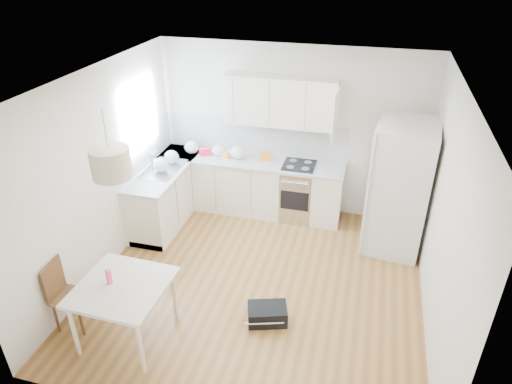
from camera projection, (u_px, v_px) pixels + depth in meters
floor at (258, 283)px, 6.07m from camera, size 4.20×4.20×0.00m
ceiling at (258, 82)px, 4.76m from camera, size 4.20×4.20×0.00m
wall_back at (291, 131)px, 7.19m from camera, size 4.20×0.00×4.20m
wall_left at (101, 174)px, 5.88m from camera, size 0.00×4.20×4.20m
wall_right at (445, 219)px, 4.95m from camera, size 0.00×4.20×4.20m
window_glassblock at (140, 116)px, 6.66m from camera, size 0.02×1.00×1.00m
cabinets_back at (250, 186)px, 7.51m from camera, size 3.00×0.60×0.88m
cabinets_left at (168, 194)px, 7.27m from camera, size 0.60×1.80×0.88m
counter_back at (250, 161)px, 7.29m from camera, size 3.02×0.64×0.04m
counter_left at (165, 169)px, 7.05m from camera, size 0.64×1.82×0.04m
backsplash_back at (254, 136)px, 7.39m from camera, size 3.00×0.01×0.58m
backsplash_left at (145, 148)px, 6.96m from camera, size 0.01×1.80×0.58m
upper_cabinets at (281, 102)px, 6.84m from camera, size 1.70×0.32×0.75m
range_oven at (298, 192)px, 7.34m from camera, size 0.50×0.61×0.88m
sink at (163, 169)px, 7.00m from camera, size 0.50×0.80×0.16m
refrigerator at (400, 188)px, 6.41m from camera, size 0.99×1.03×1.90m
dining_table at (123, 291)px, 4.94m from camera, size 0.98×0.98×0.75m
dining_chair at (72, 295)px, 5.23m from camera, size 0.39×0.39×0.86m
drink_bottle at (109, 275)px, 4.88m from camera, size 0.07×0.07×0.22m
gym_bag at (267, 314)px, 5.42m from camera, size 0.53×0.42×0.21m
pendant_lamp at (111, 163)px, 4.25m from camera, size 0.48×0.48×0.29m
grocery_bag_a at (192, 147)px, 7.45m from camera, size 0.23×0.20×0.21m
grocery_bag_b at (219, 151)px, 7.36m from camera, size 0.21×0.18×0.19m
grocery_bag_c at (238, 152)px, 7.27m from camera, size 0.24×0.21×0.22m
grocery_bag_d at (172, 157)px, 7.13m from camera, size 0.23×0.20×0.21m
grocery_bag_e at (161, 165)px, 6.86m from camera, size 0.25×0.21×0.22m
snack_orange at (265, 157)px, 7.26m from camera, size 0.18×0.13×0.11m
snack_yellow at (225, 154)px, 7.35m from camera, size 0.17×0.14×0.10m
snack_red at (205, 151)px, 7.42m from camera, size 0.20×0.19×0.12m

